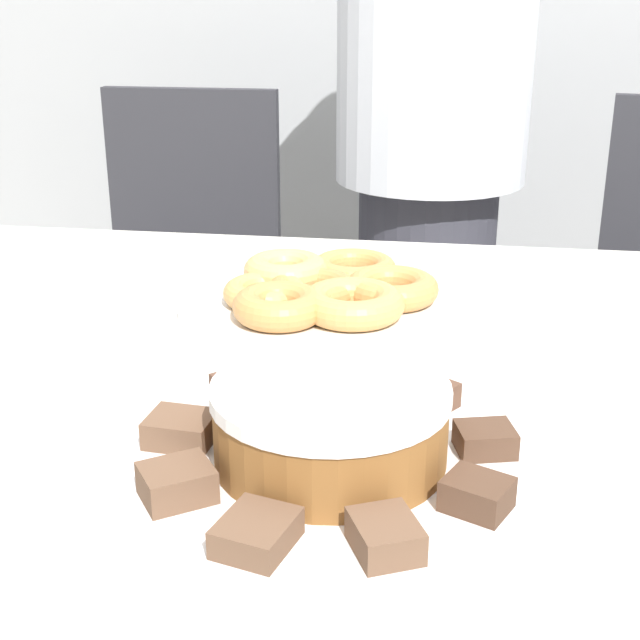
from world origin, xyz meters
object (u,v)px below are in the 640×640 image
object	(u,v)px
office_chair_left	(182,313)
frosted_cake	(330,423)
person_standing	(430,157)
plate_donuts	(313,305)
plate_cake	(330,465)

from	to	relation	value
office_chair_left	frosted_cake	world-z (taller)	office_chair_left
person_standing	plate_donuts	distance (m)	0.81
office_chair_left	plate_cake	distance (m)	1.29
plate_cake	plate_donuts	world-z (taller)	same
plate_donuts	frosted_cake	bearing A→B (deg)	-79.03
plate_cake	plate_donuts	xyz separation A→B (m)	(-0.08, 0.39, 0.00)
office_chair_left	frosted_cake	size ratio (longest dim) A/B	4.64
person_standing	plate_donuts	size ratio (longest dim) A/B	4.53
plate_cake	office_chair_left	bearing A→B (deg)	113.29
office_chair_left	plate_cake	world-z (taller)	office_chair_left
person_standing	office_chair_left	xyz separation A→B (m)	(-0.54, -0.04, -0.36)
plate_cake	frosted_cake	bearing A→B (deg)	0.00
office_chair_left	frosted_cake	distance (m)	1.30
office_chair_left	plate_donuts	bearing A→B (deg)	-61.38
office_chair_left	plate_cake	size ratio (longest dim) A/B	2.62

